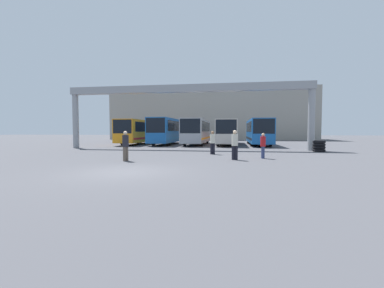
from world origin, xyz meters
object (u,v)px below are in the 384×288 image
(pedestrian_mid_right, at_px, (126,145))
(bus_slot_1, at_px, (168,130))
(pedestrian_near_left, at_px, (213,142))
(bus_slot_3, at_px, (227,131))
(bus_slot_4, at_px, (258,131))
(tire_stack, at_px, (319,146))
(pedestrian_near_center, at_px, (235,144))
(bus_slot_2, at_px, (197,130))
(bus_slot_0, at_px, (140,131))
(pedestrian_mid_left, at_px, (263,145))

(pedestrian_mid_right, bearing_deg, bus_slot_1, 31.80)
(pedestrian_mid_right, height_order, pedestrian_near_left, pedestrian_near_left)
(bus_slot_3, relative_size, bus_slot_4, 1.07)
(bus_slot_1, xyz_separation_m, bus_slot_3, (7.83, 0.39, -0.14))
(bus_slot_1, distance_m, tire_stack, 18.84)
(bus_slot_1, relative_size, pedestrian_near_center, 6.38)
(bus_slot_4, height_order, pedestrian_near_center, bus_slot_4)
(bus_slot_2, relative_size, pedestrian_near_center, 6.15)
(bus_slot_0, relative_size, bus_slot_2, 0.99)
(bus_slot_0, distance_m, tire_stack, 22.11)
(bus_slot_1, distance_m, pedestrian_mid_left, 19.51)
(pedestrian_near_left, bearing_deg, pedestrian_mid_left, -46.35)
(bus_slot_3, height_order, bus_slot_4, bus_slot_4)
(bus_slot_3, relative_size, tire_stack, 11.96)
(pedestrian_near_left, distance_m, tire_stack, 9.67)
(bus_slot_2, distance_m, bus_slot_3, 3.96)
(bus_slot_0, distance_m, pedestrian_near_left, 17.58)
(bus_slot_3, xyz_separation_m, tire_stack, (8.03, -10.46, -1.31))
(bus_slot_0, bearing_deg, bus_slot_3, 3.17)
(pedestrian_mid_left, bearing_deg, pedestrian_mid_right, -80.84)
(bus_slot_4, bearing_deg, bus_slot_0, -179.09)
(bus_slot_0, xyz_separation_m, bus_slot_4, (15.66, 0.25, -0.01))
(pedestrian_near_left, relative_size, tire_stack, 1.70)
(pedestrian_near_center, xyz_separation_m, pedestrian_mid_right, (-6.37, -1.62, -0.03))
(pedestrian_mid_left, bearing_deg, pedestrian_near_left, -134.71)
(bus_slot_3, xyz_separation_m, pedestrian_near_left, (-0.80, -14.38, -0.85))
(bus_slot_0, relative_size, bus_slot_4, 0.96)
(bus_slot_0, relative_size, bus_slot_3, 0.90)
(bus_slot_2, xyz_separation_m, bus_slot_3, (3.92, 0.61, -0.07))
(bus_slot_0, bearing_deg, pedestrian_near_left, -51.45)
(pedestrian_mid_left, bearing_deg, bus_slot_1, -156.83)
(bus_slot_0, bearing_deg, bus_slot_4, 0.91)
(pedestrian_near_center, distance_m, pedestrian_mid_left, 2.13)
(bus_slot_0, height_order, bus_slot_1, bus_slot_1)
(bus_slot_0, distance_m, bus_slot_2, 7.83)
(bus_slot_0, distance_m, pedestrian_near_center, 21.40)
(bus_slot_4, bearing_deg, pedestrian_near_left, -108.65)
(bus_slot_0, xyz_separation_m, pedestrian_near_left, (10.94, -13.73, -0.89))
(pedestrian_mid_right, bearing_deg, bus_slot_4, -1.29)
(pedestrian_near_center, bearing_deg, pedestrian_mid_left, 24.18)
(bus_slot_4, height_order, pedestrian_near_left, bus_slot_4)
(bus_slot_2, distance_m, pedestrian_mid_right, 19.04)
(bus_slot_3, bearing_deg, bus_slot_1, -177.12)
(pedestrian_near_left, xyz_separation_m, tire_stack, (8.83, 3.92, -0.46))
(bus_slot_1, height_order, pedestrian_near_center, bus_slot_1)
(bus_slot_1, relative_size, bus_slot_4, 1.00)
(pedestrian_mid_right, relative_size, pedestrian_mid_left, 1.08)
(pedestrian_near_left, height_order, tire_stack, pedestrian_near_left)
(pedestrian_near_center, bearing_deg, bus_slot_3, 85.15)
(bus_slot_3, height_order, pedestrian_mid_right, bus_slot_3)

